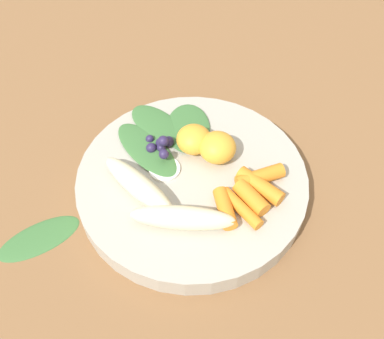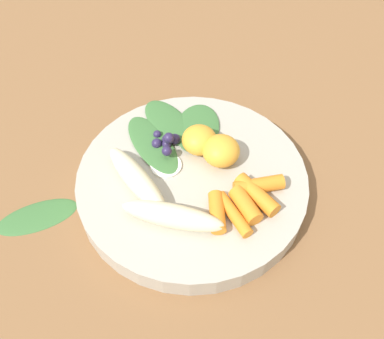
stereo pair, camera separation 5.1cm
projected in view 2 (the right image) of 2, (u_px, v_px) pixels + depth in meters
ground_plane at (192, 188)px, 0.54m from camera, size 2.40×2.40×0.00m
bowl at (192, 182)px, 0.53m from camera, size 0.29×0.29×0.03m
banana_peeled_left at (172, 216)px, 0.46m from camera, size 0.12×0.03×0.03m
banana_peeled_right at (137, 179)px, 0.50m from camera, size 0.11×0.10×0.03m
orange_segment_near at (196, 139)px, 0.53m from camera, size 0.05×0.05×0.03m
orange_segment_far at (221, 151)px, 0.52m from camera, size 0.05×0.05×0.04m
carrot_front at (217, 212)px, 0.47m from camera, size 0.03×0.05×0.02m
carrot_mid_left at (233, 214)px, 0.47m from camera, size 0.05×0.05×0.01m
carrot_mid_right at (246, 205)px, 0.48m from camera, size 0.04×0.05×0.02m
carrot_rear at (257, 195)px, 0.49m from camera, size 0.06×0.05×0.02m
carrot_small at (259, 185)px, 0.50m from camera, size 0.06×0.04×0.02m
blueberry_pile at (166, 141)px, 0.54m from camera, size 0.04×0.05×0.03m
coconut_shred_patch at (166, 166)px, 0.53m from camera, size 0.04×0.04×0.00m
kale_leaf_left at (197, 128)px, 0.57m from camera, size 0.07×0.10×0.01m
kale_leaf_right at (169, 122)px, 0.57m from camera, size 0.11×0.10×0.01m
kale_leaf_rear at (153, 144)px, 0.55m from camera, size 0.11×0.12×0.01m
kale_leaf_stray at (37, 216)px, 0.51m from camera, size 0.11×0.09×0.01m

